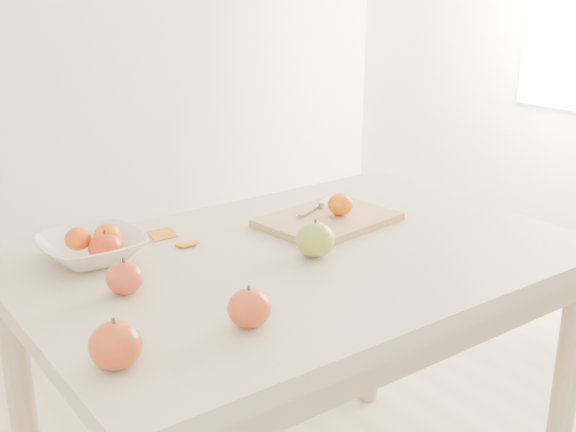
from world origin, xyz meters
TOP-DOWN VIEW (x-y plane):
  - table at (0.00, 0.00)m, footprint 1.20×0.80m
  - cutting_board at (0.17, 0.11)m, footprint 0.34×0.27m
  - board_tangerine at (0.20, 0.10)m, footprint 0.06×0.06m
  - fruit_bowl at (-0.38, 0.23)m, footprint 0.22×0.22m
  - bowl_tangerine_near at (-0.41, 0.24)m, footprint 0.06×0.06m
  - bowl_tangerine_far at (-0.35, 0.21)m, footprint 0.06×0.06m
  - orange_peel_a at (-0.20, 0.27)m, footprint 0.06×0.05m
  - orange_peel_b at (-0.18, 0.18)m, footprint 0.05×0.04m
  - paring_knife at (0.21, 0.19)m, footprint 0.16×0.08m
  - apple_green at (0.01, -0.03)m, footprint 0.08×0.08m
  - apple_red_b at (-0.40, 0.03)m, footprint 0.07×0.07m
  - apple_red_d at (-0.52, -0.21)m, footprint 0.08×0.08m
  - apple_red_a at (-0.37, 0.19)m, footprint 0.07×0.07m
  - apple_red_c at (-0.28, -0.22)m, footprint 0.08×0.08m

SIDE VIEW (x-z plane):
  - table at x=0.00m, z-range 0.28..1.03m
  - orange_peel_a at x=-0.20m, z-range 0.75..0.76m
  - orange_peel_b at x=-0.18m, z-range 0.75..0.76m
  - cutting_board at x=0.17m, z-range 0.75..0.77m
  - paring_knife at x=0.21m, z-range 0.77..0.78m
  - fruit_bowl at x=-0.38m, z-range 0.75..0.80m
  - apple_red_b at x=-0.40m, z-range 0.75..0.81m
  - apple_red_a at x=-0.37m, z-range 0.75..0.82m
  - apple_red_c at x=-0.28m, z-range 0.75..0.82m
  - apple_green at x=0.01m, z-range 0.75..0.82m
  - apple_red_d at x=-0.52m, z-range 0.75..0.82m
  - board_tangerine at x=0.20m, z-range 0.77..0.82m
  - bowl_tangerine_near at x=-0.41m, z-range 0.78..0.82m
  - bowl_tangerine_far at x=-0.35m, z-range 0.78..0.83m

